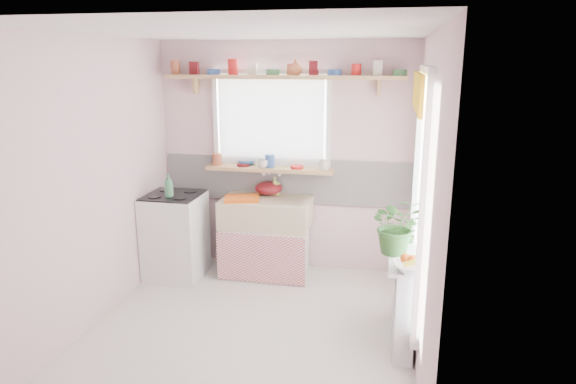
# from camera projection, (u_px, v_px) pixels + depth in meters

# --- Properties ---
(room) EXTENTS (3.20, 3.20, 3.20)m
(room) POSITION_uv_depth(u_px,v_px,m) (339.00, 162.00, 4.77)
(room) COLOR silver
(room) RESTS_ON ground
(sink_unit) EXTENTS (0.95, 0.65, 1.11)m
(sink_unit) POSITION_uv_depth(u_px,v_px,m) (266.00, 236.00, 5.58)
(sink_unit) COLOR white
(sink_unit) RESTS_ON ground
(cooker) EXTENTS (0.58, 0.58, 0.93)m
(cooker) POSITION_uv_depth(u_px,v_px,m) (175.00, 235.00, 5.52)
(cooker) COLOR white
(cooker) RESTS_ON ground
(radiator_ledge) EXTENTS (0.22, 0.95, 0.78)m
(radiator_ledge) POSITION_uv_depth(u_px,v_px,m) (404.00, 295.00, 4.27)
(radiator_ledge) COLOR white
(radiator_ledge) RESTS_ON ground
(windowsill) EXTENTS (1.40, 0.22, 0.04)m
(windowsill) POSITION_uv_depth(u_px,v_px,m) (270.00, 169.00, 5.58)
(windowsill) COLOR tan
(windowsill) RESTS_ON room
(pine_shelf) EXTENTS (2.52, 0.24, 0.04)m
(pine_shelf) POSITION_uv_depth(u_px,v_px,m) (283.00, 77.00, 5.29)
(pine_shelf) COLOR tan
(pine_shelf) RESTS_ON room
(shelf_crockery) EXTENTS (2.47, 0.11, 0.12)m
(shelf_crockery) POSITION_uv_depth(u_px,v_px,m) (279.00, 70.00, 5.28)
(shelf_crockery) COLOR #A55133
(shelf_crockery) RESTS_ON pine_shelf
(sill_crockery) EXTENTS (1.35, 0.11, 0.12)m
(sill_crockery) POSITION_uv_depth(u_px,v_px,m) (270.00, 162.00, 5.56)
(sill_crockery) COLOR #A55133
(sill_crockery) RESTS_ON windowsill
(dish_tray) EXTENTS (0.42, 0.35, 0.04)m
(dish_tray) POSITION_uv_depth(u_px,v_px,m) (242.00, 199.00, 5.43)
(dish_tray) COLOR orange
(dish_tray) RESTS_ON sink_unit
(colander) EXTENTS (0.33, 0.33, 0.14)m
(colander) POSITION_uv_depth(u_px,v_px,m) (269.00, 188.00, 5.66)
(colander) COLOR maroon
(colander) RESTS_ON sink_unit
(jade_plant) EXTENTS (0.53, 0.50, 0.48)m
(jade_plant) POSITION_uv_depth(u_px,v_px,m) (397.00, 225.00, 4.10)
(jade_plant) COLOR #2E5D25
(jade_plant) RESTS_ON radiator_ledge
(fruit_bowl) EXTENTS (0.35, 0.35, 0.07)m
(fruit_bowl) POSITION_uv_depth(u_px,v_px,m) (412.00, 267.00, 3.78)
(fruit_bowl) COLOR silver
(fruit_bowl) RESTS_ON radiator_ledge
(herb_pot) EXTENTS (0.13, 0.12, 0.21)m
(herb_pot) POSITION_uv_depth(u_px,v_px,m) (410.00, 231.00, 4.37)
(herb_pot) COLOR #3B702C
(herb_pot) RESTS_ON radiator_ledge
(soap_bottle_sink) EXTENTS (0.10, 0.10, 0.20)m
(soap_bottle_sink) POSITION_uv_depth(u_px,v_px,m) (275.00, 186.00, 5.64)
(soap_bottle_sink) COLOR #D6DC62
(soap_bottle_sink) RESTS_ON sink_unit
(sill_cup) EXTENTS (0.13, 0.13, 0.09)m
(sill_cup) POSITION_uv_depth(u_px,v_px,m) (262.00, 164.00, 5.52)
(sill_cup) COLOR beige
(sill_cup) RESTS_ON windowsill
(sill_bowl) EXTENTS (0.23, 0.23, 0.06)m
(sill_bowl) POSITION_uv_depth(u_px,v_px,m) (247.00, 163.00, 5.68)
(sill_bowl) COLOR #3368A6
(sill_bowl) RESTS_ON windowsill
(shelf_vase) EXTENTS (0.20, 0.20, 0.16)m
(shelf_vase) POSITION_uv_depth(u_px,v_px,m) (295.00, 67.00, 5.24)
(shelf_vase) COLOR #B86438
(shelf_vase) RESTS_ON pine_shelf
(cooker_bottle) EXTENTS (0.10, 0.10, 0.25)m
(cooker_bottle) POSITION_uv_depth(u_px,v_px,m) (169.00, 185.00, 5.29)
(cooker_bottle) COLOR #44895E
(cooker_bottle) RESTS_ON cooker
(fruit) EXTENTS (0.20, 0.14, 0.10)m
(fruit) POSITION_uv_depth(u_px,v_px,m) (413.00, 260.00, 3.77)
(fruit) COLOR #E65513
(fruit) RESTS_ON fruit_bowl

